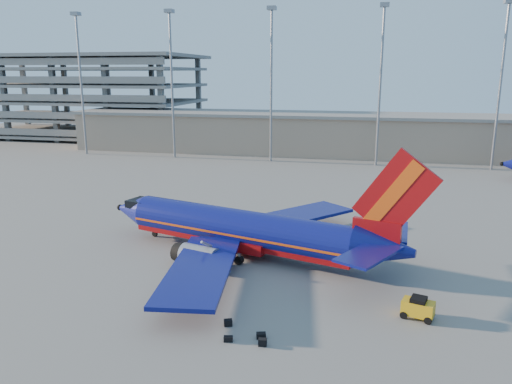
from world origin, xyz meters
TOP-DOWN VIEW (x-y plane):
  - ground at (0.00, 0.00)m, footprint 220.00×220.00m
  - terminal_building at (10.00, 58.00)m, footprint 122.00×16.00m
  - parking_garage at (-62.00, 74.05)m, footprint 62.00×32.00m
  - light_mast_row at (5.00, 46.00)m, footprint 101.60×1.60m
  - aircraft_main at (2.95, -5.23)m, footprint 32.26×30.58m
  - baggage_tug at (17.65, -14.72)m, footprint 2.45×1.87m
  - luggage_pile at (6.55, -19.94)m, footprint 3.44×2.47m

SIDE VIEW (x-z plane):
  - ground at x=0.00m, z-range 0.00..0.00m
  - luggage_pile at x=6.55m, z-range -0.03..0.44m
  - baggage_tug at x=17.65m, z-range 0.03..1.59m
  - aircraft_main at x=2.95m, z-range -3.21..7.99m
  - terminal_building at x=10.00m, z-range 0.07..8.57m
  - parking_garage at x=-62.00m, z-range 1.03..22.43m
  - light_mast_row at x=5.00m, z-range 3.23..31.88m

